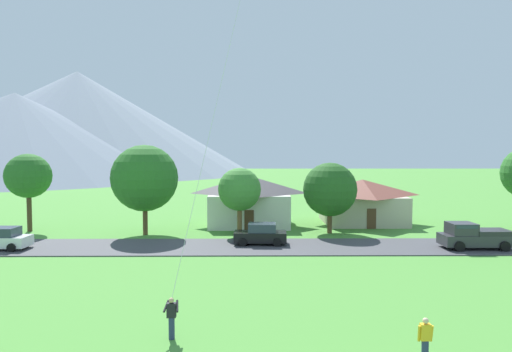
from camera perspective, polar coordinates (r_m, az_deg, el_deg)
road_strip at (r=34.32m, az=0.97°, el=-9.36°), size 160.00×6.11×0.08m
mountain_central_ridge at (r=173.37m, az=-22.54°, el=6.56°), size 129.75×129.75×37.60m
mountain_east_ridge at (r=148.16m, az=-29.26°, el=4.71°), size 107.76×107.76×25.52m
house_leftmost at (r=44.28m, az=-0.89°, el=-3.15°), size 8.65×7.21×5.09m
house_left_center at (r=47.02m, az=13.92°, el=-3.17°), size 8.70×7.74×4.63m
tree_near_left at (r=45.86m, az=-27.97°, el=-0.02°), size 4.18×4.18×7.37m
tree_center at (r=38.90m, az=-2.20°, el=-1.81°), size 3.90×3.90×6.10m
tree_right_of_center at (r=40.13m, az=-14.56°, el=-0.28°), size 6.03×6.03×8.18m
tree_near_right at (r=40.29m, az=9.78°, el=-1.78°), size 4.97×4.97×6.56m
parked_car_black_west_end at (r=34.97m, az=0.63°, el=-7.75°), size 4.27×2.22×1.68m
parked_car_white_mid_west at (r=38.47m, az=-30.73°, el=-7.19°), size 4.23×2.14×1.68m
pickup_truck_charcoal_west_side at (r=37.35m, az=26.91°, el=-7.09°), size 5.21×2.34×1.99m
watcher_person at (r=17.11m, az=21.55°, el=-19.61°), size 0.56×0.24×1.68m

